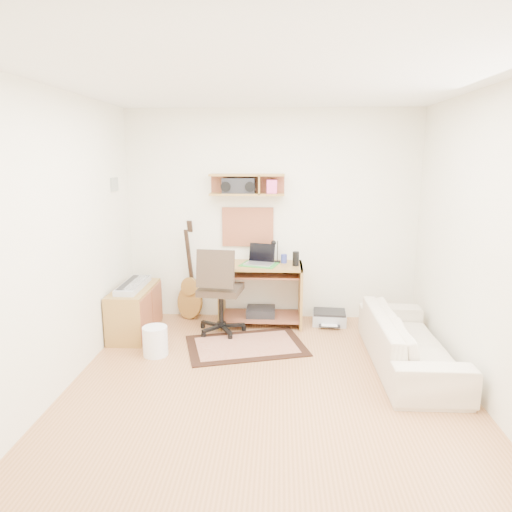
{
  "coord_description": "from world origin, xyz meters",
  "views": [
    {
      "loc": [
        0.09,
        -3.75,
        2.04
      ],
      "look_at": [
        -0.15,
        1.05,
        1.0
      ],
      "focal_mm": 32.59,
      "sensor_mm": 36.0,
      "label": 1
    }
  ],
  "objects_px": {
    "desk": "(261,294)",
    "sofa": "(410,333)",
    "task_chair": "(221,290)",
    "printer": "(329,317)",
    "cabinet": "(135,311)"
  },
  "relations": [
    {
      "from": "desk",
      "to": "sofa",
      "type": "distance_m",
      "value": 1.87
    },
    {
      "from": "task_chair",
      "to": "sofa",
      "type": "xyz_separation_m",
      "value": [
        1.96,
        -0.79,
        -0.18
      ]
    },
    {
      "from": "printer",
      "to": "sofa",
      "type": "height_order",
      "value": "sofa"
    },
    {
      "from": "printer",
      "to": "task_chair",
      "type": "bearing_deg",
      "value": -160.51
    },
    {
      "from": "cabinet",
      "to": "printer",
      "type": "relative_size",
      "value": 2.22
    },
    {
      "from": "printer",
      "to": "sofa",
      "type": "xyz_separation_m",
      "value": [
        0.66,
        -1.14,
        0.26
      ]
    },
    {
      "from": "cabinet",
      "to": "printer",
      "type": "height_order",
      "value": "cabinet"
    },
    {
      "from": "desk",
      "to": "task_chair",
      "type": "height_order",
      "value": "task_chair"
    },
    {
      "from": "sofa",
      "to": "task_chair",
      "type": "bearing_deg",
      "value": 67.93
    },
    {
      "from": "task_chair",
      "to": "cabinet",
      "type": "xyz_separation_m",
      "value": [
        -1.0,
        -0.08,
        -0.25
      ]
    },
    {
      "from": "desk",
      "to": "cabinet",
      "type": "relative_size",
      "value": 1.11
    },
    {
      "from": "cabinet",
      "to": "sofa",
      "type": "relative_size",
      "value": 0.51
    },
    {
      "from": "cabinet",
      "to": "sofa",
      "type": "xyz_separation_m",
      "value": [
        2.96,
        -0.72,
        0.07
      ]
    },
    {
      "from": "task_chair",
      "to": "sofa",
      "type": "height_order",
      "value": "task_chair"
    },
    {
      "from": "task_chair",
      "to": "cabinet",
      "type": "bearing_deg",
      "value": -168.19
    }
  ]
}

